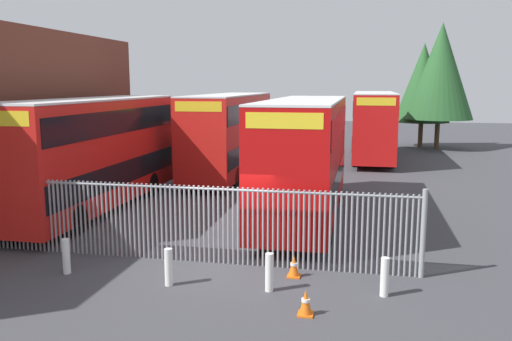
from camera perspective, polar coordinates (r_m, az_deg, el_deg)
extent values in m
plane|color=#3D3D42|center=(22.50, 2.05, -3.39)|extent=(100.00, 100.00, 0.00)
cylinder|color=gray|center=(17.78, -25.94, -4.18)|extent=(0.06, 0.06, 2.20)
cylinder|color=gray|center=(17.70, -25.58, -4.21)|extent=(0.06, 0.06, 2.20)
cylinder|color=gray|center=(17.62, -25.22, -4.25)|extent=(0.06, 0.06, 2.20)
cylinder|color=gray|center=(17.53, -24.85, -4.28)|extent=(0.06, 0.06, 2.20)
cylinder|color=gray|center=(17.45, -24.48, -4.32)|extent=(0.06, 0.06, 2.20)
cylinder|color=gray|center=(17.37, -24.10, -4.36)|extent=(0.06, 0.06, 2.20)
cylinder|color=gray|center=(17.29, -23.73, -4.39)|extent=(0.06, 0.06, 2.20)
cylinder|color=gray|center=(17.21, -23.34, -4.43)|extent=(0.06, 0.06, 2.20)
cylinder|color=gray|center=(17.13, -22.96, -4.46)|extent=(0.06, 0.06, 2.20)
cylinder|color=gray|center=(17.05, -22.57, -4.50)|extent=(0.06, 0.06, 2.20)
cylinder|color=gray|center=(16.98, -22.18, -4.54)|extent=(0.06, 0.06, 2.20)
cylinder|color=gray|center=(16.90, -21.78, -4.57)|extent=(0.06, 0.06, 2.20)
cylinder|color=gray|center=(16.82, -21.38, -4.61)|extent=(0.06, 0.06, 2.20)
cylinder|color=gray|center=(16.75, -20.98, -4.64)|extent=(0.06, 0.06, 2.20)
cylinder|color=gray|center=(16.68, -20.57, -4.68)|extent=(0.06, 0.06, 2.20)
cylinder|color=gray|center=(16.60, -20.16, -4.72)|extent=(0.06, 0.06, 2.20)
cylinder|color=gray|center=(16.53, -19.75, -4.75)|extent=(0.06, 0.06, 2.20)
cylinder|color=gray|center=(16.46, -19.33, -4.79)|extent=(0.06, 0.06, 2.20)
cylinder|color=gray|center=(16.39, -18.91, -4.83)|extent=(0.06, 0.06, 2.20)
cylinder|color=gray|center=(16.32, -18.48, -4.86)|extent=(0.06, 0.06, 2.20)
cylinder|color=gray|center=(16.25, -18.05, -4.90)|extent=(0.06, 0.06, 2.20)
cylinder|color=gray|center=(16.18, -17.62, -4.94)|extent=(0.06, 0.06, 2.20)
cylinder|color=gray|center=(16.11, -17.18, -4.98)|extent=(0.06, 0.06, 2.20)
cylinder|color=gray|center=(16.05, -16.75, -5.01)|extent=(0.06, 0.06, 2.20)
cylinder|color=gray|center=(15.98, -16.30, -5.05)|extent=(0.06, 0.06, 2.20)
cylinder|color=gray|center=(15.92, -15.85, -5.09)|extent=(0.06, 0.06, 2.20)
cylinder|color=gray|center=(15.86, -15.40, -5.12)|extent=(0.06, 0.06, 2.20)
cylinder|color=gray|center=(15.80, -14.95, -5.16)|extent=(0.06, 0.06, 2.20)
cylinder|color=gray|center=(15.73, -14.49, -5.20)|extent=(0.06, 0.06, 2.20)
cylinder|color=gray|center=(15.67, -14.03, -5.23)|extent=(0.06, 0.06, 2.20)
cylinder|color=gray|center=(15.62, -13.56, -5.27)|extent=(0.06, 0.06, 2.20)
cylinder|color=gray|center=(15.56, -13.10, -5.31)|extent=(0.06, 0.06, 2.20)
cylinder|color=gray|center=(15.50, -12.62, -5.35)|extent=(0.06, 0.06, 2.20)
cylinder|color=gray|center=(15.44, -12.15, -5.38)|extent=(0.06, 0.06, 2.20)
cylinder|color=gray|center=(15.39, -11.67, -5.42)|extent=(0.06, 0.06, 2.20)
cylinder|color=gray|center=(15.34, -11.19, -5.45)|extent=(0.06, 0.06, 2.20)
cylinder|color=gray|center=(15.28, -10.70, -5.49)|extent=(0.06, 0.06, 2.20)
cylinder|color=gray|center=(15.23, -10.21, -5.53)|extent=(0.06, 0.06, 2.20)
cylinder|color=gray|center=(15.18, -9.72, -5.56)|extent=(0.06, 0.06, 2.20)
cylinder|color=gray|center=(15.13, -9.22, -5.60)|extent=(0.06, 0.06, 2.20)
cylinder|color=gray|center=(15.08, -8.72, -5.63)|extent=(0.06, 0.06, 2.20)
cylinder|color=gray|center=(15.04, -8.22, -5.67)|extent=(0.06, 0.06, 2.20)
cylinder|color=gray|center=(14.99, -7.71, -5.70)|extent=(0.06, 0.06, 2.20)
cylinder|color=gray|center=(14.95, -7.20, -5.74)|extent=(0.06, 0.06, 2.20)
cylinder|color=gray|center=(14.90, -6.69, -5.77)|extent=(0.06, 0.06, 2.20)
cylinder|color=gray|center=(14.86, -6.18, -5.81)|extent=(0.06, 0.06, 2.20)
cylinder|color=gray|center=(14.82, -5.66, -5.84)|extent=(0.06, 0.06, 2.20)
cylinder|color=gray|center=(14.78, -5.14, -5.88)|extent=(0.06, 0.06, 2.20)
cylinder|color=gray|center=(14.74, -4.61, -5.91)|extent=(0.06, 0.06, 2.20)
cylinder|color=gray|center=(14.70, -4.09, -5.94)|extent=(0.06, 0.06, 2.20)
cylinder|color=gray|center=(14.67, -3.56, -5.98)|extent=(0.06, 0.06, 2.20)
cylinder|color=gray|center=(14.63, -3.03, -6.01)|extent=(0.06, 0.06, 2.20)
cylinder|color=gray|center=(14.60, -2.49, -6.04)|extent=(0.06, 0.06, 2.20)
cylinder|color=gray|center=(14.57, -1.96, -6.07)|extent=(0.06, 0.06, 2.20)
cylinder|color=gray|center=(14.54, -1.42, -6.10)|extent=(0.06, 0.06, 2.20)
cylinder|color=gray|center=(14.51, -0.88, -6.13)|extent=(0.06, 0.06, 2.20)
cylinder|color=gray|center=(14.48, -0.33, -6.17)|extent=(0.06, 0.06, 2.20)
cylinder|color=gray|center=(14.45, 0.21, -6.20)|extent=(0.06, 0.06, 2.20)
cylinder|color=gray|center=(14.42, 0.76, -6.22)|extent=(0.06, 0.06, 2.20)
cylinder|color=gray|center=(14.40, 1.31, -6.25)|extent=(0.06, 0.06, 2.20)
cylinder|color=gray|center=(14.38, 1.86, -6.28)|extent=(0.06, 0.06, 2.20)
cylinder|color=gray|center=(14.35, 2.42, -6.31)|extent=(0.06, 0.06, 2.20)
cylinder|color=gray|center=(14.33, 2.97, -6.34)|extent=(0.06, 0.06, 2.20)
cylinder|color=gray|center=(14.31, 3.53, -6.37)|extent=(0.06, 0.06, 2.20)
cylinder|color=gray|center=(14.30, 4.09, -6.39)|extent=(0.06, 0.06, 2.20)
cylinder|color=gray|center=(14.28, 4.65, -6.42)|extent=(0.06, 0.06, 2.20)
cylinder|color=gray|center=(14.26, 5.21, -6.44)|extent=(0.06, 0.06, 2.20)
cylinder|color=gray|center=(14.25, 5.77, -6.47)|extent=(0.06, 0.06, 2.20)
cylinder|color=gray|center=(14.24, 6.34, -6.49)|extent=(0.06, 0.06, 2.20)
cylinder|color=gray|center=(14.23, 6.90, -6.52)|extent=(0.06, 0.06, 2.20)
cylinder|color=gray|center=(14.22, 7.47, -6.54)|extent=(0.06, 0.06, 2.20)
cylinder|color=gray|center=(14.21, 8.03, -6.56)|extent=(0.06, 0.06, 2.20)
cylinder|color=gray|center=(14.20, 8.60, -6.59)|extent=(0.06, 0.06, 2.20)
cylinder|color=gray|center=(14.20, 9.17, -6.61)|extent=(0.06, 0.06, 2.20)
cylinder|color=gray|center=(14.19, 9.74, -6.63)|extent=(0.06, 0.06, 2.20)
cylinder|color=gray|center=(14.19, 10.30, -6.65)|extent=(0.06, 0.06, 2.20)
cylinder|color=gray|center=(14.19, 10.87, -6.67)|extent=(0.06, 0.06, 2.20)
cylinder|color=gray|center=(14.19, 11.44, -6.69)|extent=(0.06, 0.06, 2.20)
cylinder|color=gray|center=(14.19, 12.01, -6.70)|extent=(0.06, 0.06, 2.20)
cylinder|color=gray|center=(14.19, 12.58, -6.72)|extent=(0.06, 0.06, 2.20)
cylinder|color=gray|center=(14.19, 13.15, -6.74)|extent=(0.06, 0.06, 2.20)
cylinder|color=gray|center=(14.20, 13.72, -6.75)|extent=(0.06, 0.06, 2.20)
cylinder|color=gray|center=(14.21, 14.28, -6.77)|extent=(0.06, 0.06, 2.20)
cylinder|color=gray|center=(14.21, 14.85, -6.79)|extent=(0.06, 0.06, 2.20)
cylinder|color=gray|center=(14.22, 15.42, -6.80)|extent=(0.06, 0.06, 2.20)
cylinder|color=gray|center=(14.23, 15.98, -6.81)|extent=(0.06, 0.06, 2.20)
cylinder|color=gray|center=(14.25, 16.55, -6.83)|extent=(0.06, 0.06, 2.20)
cylinder|color=gray|center=(14.26, 17.11, -6.84)|extent=(0.06, 0.06, 2.20)
cylinder|color=gray|center=(14.28, 17.67, -6.85)|extent=(0.06, 0.06, 2.20)
cylinder|color=gray|center=(14.90, -9.32, -1.81)|extent=(13.71, 0.07, 0.07)
cylinder|color=gray|center=(14.25, 17.69, -6.56)|extent=(0.14, 0.14, 2.35)
cube|color=red|center=(21.54, -17.26, 1.96)|extent=(2.50, 10.80, 4.00)
cube|color=black|center=(21.66, -17.15, -0.13)|extent=(2.54, 10.37, 0.90)
cube|color=black|center=(21.43, -17.41, 5.15)|extent=(2.54, 10.37, 0.90)
cube|color=silver|center=(21.39, -17.52, 7.36)|extent=(2.50, 10.80, 0.08)
cylinder|color=black|center=(19.68, -24.52, -4.57)|extent=(0.30, 1.04, 1.04)
cylinder|color=black|center=(18.48, -18.97, -5.09)|extent=(0.30, 1.04, 1.04)
cylinder|color=black|center=(24.92, -16.00, -1.27)|extent=(0.30, 1.04, 1.04)
cylinder|color=black|center=(23.99, -11.33, -1.50)|extent=(0.30, 1.04, 1.04)
cube|color=#B70C0C|center=(19.73, 5.36, 1.70)|extent=(2.50, 10.80, 4.00)
cube|color=black|center=(19.85, 5.33, -0.59)|extent=(2.54, 10.37, 0.90)
cube|color=black|center=(19.61, 5.42, 5.17)|extent=(2.54, 10.37, 0.90)
cube|color=yellow|center=(14.28, 3.09, 5.43)|extent=(2.12, 0.12, 0.44)
cube|color=silver|center=(19.56, 5.46, 7.60)|extent=(2.50, 10.80, 0.08)
cylinder|color=black|center=(17.01, 0.31, -5.81)|extent=(0.30, 1.04, 1.04)
cylinder|color=black|center=(16.73, 7.77, -6.16)|extent=(0.30, 1.04, 1.04)
cylinder|color=black|center=(23.08, 3.39, -1.76)|extent=(0.30, 1.04, 1.04)
cylinder|color=black|center=(22.87, 8.85, -1.95)|extent=(0.30, 1.04, 1.04)
cube|color=red|center=(28.38, -2.89, 4.08)|extent=(2.50, 10.80, 4.00)
cube|color=black|center=(28.46, -2.88, 2.48)|extent=(2.54, 10.37, 0.90)
cube|color=black|center=(28.29, -2.91, 6.50)|extent=(2.54, 10.37, 0.90)
cube|color=yellow|center=(23.13, -6.26, 6.92)|extent=(2.12, 0.12, 0.44)
cube|color=silver|center=(28.26, -2.93, 8.18)|extent=(2.50, 10.80, 0.08)
cylinder|color=black|center=(25.75, -7.09, -0.64)|extent=(0.30, 1.04, 1.04)
cylinder|color=black|center=(25.14, -2.34, -0.82)|extent=(0.30, 1.04, 1.04)
cylinder|color=black|center=(31.72, -3.45, 1.31)|extent=(0.30, 1.04, 1.04)
cylinder|color=black|center=(31.23, 0.45, 1.20)|extent=(0.30, 1.04, 1.04)
cube|color=red|center=(35.51, 12.64, 4.94)|extent=(2.50, 10.80, 4.00)
cube|color=black|center=(35.58, 12.60, 3.66)|extent=(2.54, 10.37, 0.90)
cube|color=black|center=(35.44, 12.71, 6.88)|extent=(2.54, 10.37, 0.90)
cube|color=yellow|center=(30.08, 12.91, 7.31)|extent=(2.12, 0.12, 0.44)
cube|color=silver|center=(35.42, 12.76, 8.22)|extent=(2.50, 10.80, 0.08)
cylinder|color=black|center=(32.38, 10.67, 1.33)|extent=(0.30, 1.04, 1.04)
cylinder|color=black|center=(32.42, 14.56, 1.20)|extent=(0.30, 1.04, 1.04)
cylinder|color=black|center=(38.64, 10.85, 2.62)|extent=(0.30, 1.04, 1.04)
cylinder|color=black|center=(38.68, 14.11, 2.51)|extent=(0.30, 1.04, 1.04)
cylinder|color=silver|center=(14.95, -19.91, -8.74)|extent=(0.20, 0.20, 0.95)
cylinder|color=silver|center=(13.47, -9.47, -10.30)|extent=(0.20, 0.20, 0.95)
cylinder|color=silver|center=(12.95, 1.45, -10.99)|extent=(0.20, 0.20, 0.95)
cylinder|color=silver|center=(13.02, 13.79, -11.16)|extent=(0.20, 0.20, 0.95)
cube|color=orange|center=(11.92, 5.39, -15.26)|extent=(0.34, 0.34, 0.04)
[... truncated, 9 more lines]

